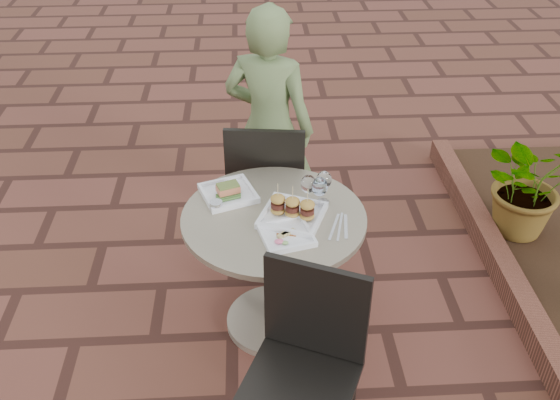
{
  "coord_description": "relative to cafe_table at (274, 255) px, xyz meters",
  "views": [
    {
      "loc": [
        0.12,
        -2.35,
        2.5
      ],
      "look_at": [
        0.26,
        0.08,
        0.82
      ],
      "focal_mm": 40.0,
      "sensor_mm": 36.0,
      "label": 1
    }
  ],
  "objects": [
    {
      "name": "plate_sliders",
      "position": [
        0.09,
        -0.03,
        0.29
      ],
      "size": [
        0.37,
        0.37,
        0.18
      ],
      "rotation": [
        0.0,
        0.0,
        -0.38
      ],
      "color": "white",
      "rests_on": "cafe_table"
    },
    {
      "name": "chair_far",
      "position": [
        -0.01,
        0.6,
        0.07
      ],
      "size": [
        0.49,
        0.49,
        0.93
      ],
      "rotation": [
        0.0,
        0.0,
        3.03
      ],
      "color": "black",
      "rests_on": "ground"
    },
    {
      "name": "planter_curb",
      "position": [
        1.37,
        0.22,
        -0.41
      ],
      "size": [
        0.12,
        3.0,
        0.15
      ],
      "primitive_type": "cube",
      "color": "brown",
      "rests_on": "ground"
    },
    {
      "name": "chair_near",
      "position": [
        0.1,
        -0.71,
        0.07
      ],
      "size": [
        0.58,
        0.58,
        0.93
      ],
      "rotation": [
        0.0,
        0.0,
        -0.41
      ],
      "color": "black",
      "rests_on": "ground"
    },
    {
      "name": "plate_tuna",
      "position": [
        0.05,
        -0.17,
        0.26
      ],
      "size": [
        0.28,
        0.28,
        0.03
      ],
      "rotation": [
        0.0,
        0.0,
        0.25
      ],
      "color": "white",
      "rests_on": "cafe_table"
    },
    {
      "name": "cutlery_set",
      "position": [
        0.31,
        -0.11,
        0.25
      ],
      "size": [
        0.14,
        0.24,
        0.0
      ],
      "primitive_type": null,
      "rotation": [
        0.0,
        0.0,
        -0.2
      ],
      "color": "silver",
      "rests_on": "cafe_table"
    },
    {
      "name": "wine_glass_mid",
      "position": [
        0.17,
        0.06,
        0.37
      ],
      "size": [
        0.08,
        0.08,
        0.18
      ],
      "color": "white",
      "rests_on": "cafe_table"
    },
    {
      "name": "diner",
      "position": [
        0.01,
        0.85,
        0.27
      ],
      "size": [
        0.64,
        0.54,
        1.5
      ],
      "primitive_type": "imported",
      "rotation": [
        0.0,
        0.0,
        2.76
      ],
      "color": "#576B3B",
      "rests_on": "ground"
    },
    {
      "name": "steel_ramekin",
      "position": [
        -0.28,
        0.06,
        0.27
      ],
      "size": [
        0.07,
        0.07,
        0.05
      ],
      "primitive_type": "cylinder",
      "rotation": [
        0.0,
        0.0,
        -0.16
      ],
      "color": "silver",
      "rests_on": "cafe_table"
    },
    {
      "name": "ground",
      "position": [
        -0.23,
        -0.08,
        -0.48
      ],
      "size": [
        60.0,
        60.0,
        0.0
      ],
      "primitive_type": "plane",
      "color": "#5A2D23",
      "rests_on": "ground"
    },
    {
      "name": "plate_salmon",
      "position": [
        -0.22,
        0.18,
        0.27
      ],
      "size": [
        0.32,
        0.32,
        0.07
      ],
      "rotation": [
        0.0,
        0.0,
        0.34
      ],
      "color": "white",
      "rests_on": "cafe_table"
    },
    {
      "name": "wine_glass_far",
      "position": [
        0.25,
        0.1,
        0.37
      ],
      "size": [
        0.08,
        0.08,
        0.18
      ],
      "color": "white",
      "rests_on": "cafe_table"
    },
    {
      "name": "potted_plant_a",
      "position": [
        1.62,
        0.69,
        -0.08
      ],
      "size": [
        0.7,
        0.63,
        0.69
      ],
      "primitive_type": "imported",
      "rotation": [
        0.0,
        0.0,
        0.15
      ],
      "color": "#33662D",
      "rests_on": "mulch_bed"
    },
    {
      "name": "wine_glass_right",
      "position": [
        0.22,
        0.03,
        0.38
      ],
      "size": [
        0.08,
        0.08,
        0.19
      ],
      "color": "white",
      "rests_on": "cafe_table"
    },
    {
      "name": "cafe_table",
      "position": [
        0.0,
        0.0,
        0.0
      ],
      "size": [
        0.9,
        0.9,
        0.73
      ],
      "color": "gray",
      "rests_on": "ground"
    }
  ]
}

